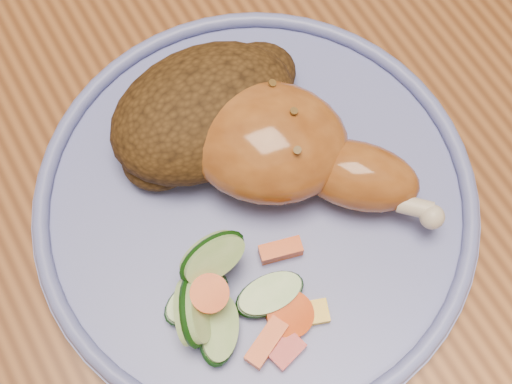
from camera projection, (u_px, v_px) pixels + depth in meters
ground at (250, 305)px, 1.18m from camera, size 4.00×4.00×0.00m
dining_table at (243, 119)px, 0.56m from camera, size 0.90×1.40×0.75m
plate at (256, 205)px, 0.44m from camera, size 0.27×0.27×0.01m
plate_rim at (256, 198)px, 0.43m from camera, size 0.27×0.27×0.01m
chicken_leg at (289, 150)px, 0.42m from camera, size 0.14×0.15×0.05m
rice_pilaf at (207, 111)px, 0.43m from camera, size 0.13×0.09×0.05m
vegetable_pile at (228, 300)px, 0.40m from camera, size 0.10×0.09×0.05m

